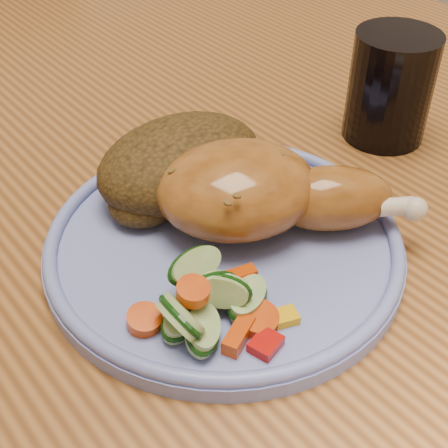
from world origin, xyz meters
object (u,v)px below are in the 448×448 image
object	(u,v)px
dining_table	(260,251)
chair_far	(13,132)
drinking_glass	(390,87)
plate	(224,246)

from	to	relation	value
dining_table	chair_far	distance (m)	0.65
dining_table	drinking_glass	bearing A→B (deg)	-7.61
chair_far	plate	bearing A→B (deg)	-97.14
plate	dining_table	bearing A→B (deg)	30.74
plate	drinking_glass	distance (m)	0.22
dining_table	plate	bearing A→B (deg)	-149.26
chair_far	drinking_glass	bearing A→B (deg)	-78.52
plate	chair_far	bearing A→B (deg)	82.86
dining_table	drinking_glass	world-z (taller)	drinking_glass
chair_far	plate	size ratio (longest dim) A/B	3.54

